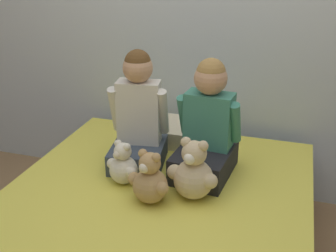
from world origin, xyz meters
TOP-DOWN VIEW (x-y plane):
  - wall_behind_bed at (0.00, 1.11)m, footprint 8.00×0.06m
  - bed at (0.00, 0.00)m, footprint 1.54×1.98m
  - child_on_left at (-0.20, 0.45)m, footprint 0.35×0.39m
  - child_on_right at (0.19, 0.45)m, footprint 0.35×0.42m
  - teddy_bear_held_by_left_child at (-0.19, 0.21)m, footprint 0.19×0.15m
  - teddy_bear_held_by_right_child at (0.19, 0.18)m, footprint 0.26×0.20m
  - teddy_bear_between_children at (-0.00, 0.08)m, footprint 0.22×0.17m
  - pillow_at_headboard at (0.00, 0.79)m, footprint 0.46×0.33m

SIDE VIEW (x-z plane):
  - bed at x=0.00m, z-range 0.00..0.46m
  - pillow_at_headboard at x=0.00m, z-range 0.47..0.58m
  - teddy_bear_held_by_left_child at x=-0.19m, z-range 0.45..0.68m
  - teddy_bear_between_children at x=0.00m, z-range 0.44..0.72m
  - teddy_bear_held_by_right_child at x=0.19m, z-range 0.44..0.76m
  - child_on_right at x=0.19m, z-range 0.41..1.04m
  - child_on_left at x=-0.20m, z-range 0.41..1.06m
  - wall_behind_bed at x=0.00m, z-range 0.00..2.50m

